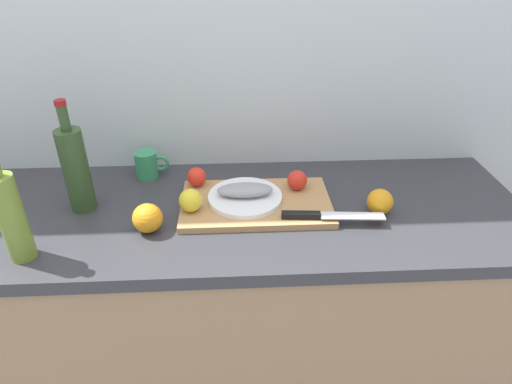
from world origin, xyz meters
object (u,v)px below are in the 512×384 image
Objects in this scene: cutting_board at (256,203)px; orange_0 at (380,202)px; fish_fillet at (245,190)px; wine_bottle at (76,168)px; lemon_0 at (190,200)px; white_plate at (245,197)px; chef_knife at (320,215)px; coffee_mug_0 at (147,165)px; olive_oil_bottle at (11,216)px.

orange_0 is (0.36, -0.05, 0.03)m from cutting_board.
wine_bottle is at bearing 178.74° from fish_fillet.
lemon_0 is (-0.16, -0.05, 0.00)m from fish_fillet.
wine_bottle is (-0.48, 0.01, 0.11)m from white_plate.
orange_0 reaches higher than chef_knife.
olive_oil_bottle is at bearing -121.56° from coffee_mug_0.
lemon_0 reaches higher than white_plate.
chef_knife is 0.71m from wine_bottle.
cutting_board is 1.49× the size of olive_oil_bottle.
chef_knife is 0.61m from coffee_mug_0.
fish_fillet is at bearing 165.69° from cutting_board.
white_plate is 0.24m from chef_knife.
fish_fillet is 0.24m from chef_knife.
cutting_board is 3.98× the size of coffee_mug_0.
olive_oil_bottle is at bearing -171.07° from orange_0.
white_plate is 1.99× the size of coffee_mug_0.
cutting_board is 6.65× the size of lemon_0.
white_plate reaches higher than cutting_board.
wine_bottle is (-0.33, 0.06, 0.08)m from lemon_0.
chef_knife is 0.79m from olive_oil_bottle.
fish_fillet is at bearing 0.00° from white_plate.
cutting_board is at bearing -14.31° from fish_fillet.
wine_bottle reaches higher than orange_0.
wine_bottle is 0.88m from orange_0.
lemon_0 reaches higher than chef_knife.
fish_fillet is 0.62m from olive_oil_bottle.
coffee_mug_0 reaches higher than lemon_0.
chef_knife is at bearing -165.38° from orange_0.
white_plate is 0.66× the size of wine_bottle.
fish_fillet is 0.56× the size of olive_oil_bottle.
white_plate is (-0.03, 0.01, 0.02)m from cutting_board.
fish_fillet is (0.00, 0.00, 0.03)m from white_plate.
white_plate is 0.62m from olive_oil_bottle.
orange_0 is (0.39, -0.06, -0.01)m from fish_fillet.
chef_knife is 4.32× the size of lemon_0.
lemon_0 is at bearing 21.43° from olive_oil_bottle.
chef_knife is (0.21, -0.11, 0.00)m from white_plate.
chef_knife is 2.58× the size of coffee_mug_0.
coffee_mug_0 is 0.76m from orange_0.
lemon_0 is 0.88× the size of orange_0.
wine_bottle reaches higher than olive_oil_bottle.
lemon_0 is 0.22× the size of olive_oil_bottle.
lemon_0 is at bearing -10.83° from wine_bottle.
olive_oil_bottle reaches higher than lemon_0.
fish_fillet is 2.49× the size of lemon_0.
olive_oil_bottle is (-0.57, -0.21, 0.10)m from white_plate.
orange_0 is (0.71, -0.26, -0.01)m from coffee_mug_0.
wine_bottle is (-0.69, 0.12, 0.10)m from chef_knife.
olive_oil_bottle is at bearing -161.19° from cutting_board.
fish_fillet is 0.38m from coffee_mug_0.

